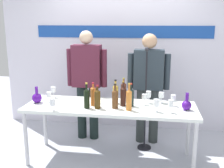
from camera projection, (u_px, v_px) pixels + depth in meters
The scene contains 26 objects.
ground_plane at pixel (110, 160), 3.66m from camera, with size 10.00×10.00×0.00m, color #B1B4C0.
back_wall at pixel (122, 41), 4.57m from camera, with size 4.21×0.11×3.00m.
display_table at pixel (110, 110), 3.50m from camera, with size 2.20×0.72×0.77m.
decanter_blue_left at pixel (37, 98), 3.59m from camera, with size 0.13×0.13×0.22m.
decanter_blue_right at pixel (187, 105), 3.29m from camera, with size 0.12×0.12×0.22m.
presenter_left at pixel (87, 78), 4.14m from camera, with size 0.62×0.22×1.70m.
presenter_right at pixel (148, 82), 4.00m from camera, with size 0.62×0.22×1.66m.
wine_bottle_0 at pixel (131, 97), 3.44m from camera, with size 0.07×0.07×0.30m.
wine_bottle_1 at pixel (87, 98), 3.35m from camera, with size 0.07×0.07×0.33m.
wine_bottle_2 at pixel (123, 96), 3.45m from camera, with size 0.07×0.07×0.33m.
wine_bottle_3 at pixel (129, 99), 3.27m from camera, with size 0.07×0.07×0.34m.
wine_bottle_4 at pixel (115, 93), 3.56m from camera, with size 0.07×0.07×0.32m.
wine_bottle_5 at pixel (97, 98), 3.34m from camera, with size 0.07×0.07×0.30m.
wine_bottle_6 at pixel (93, 95), 3.46m from camera, with size 0.07×0.07×0.30m.
wine_bottle_7 at pixel (124, 91), 3.66m from camera, with size 0.08×0.08×0.32m.
wine_bottle_8 at pixel (115, 98), 3.35m from camera, with size 0.08×0.08×0.32m.
wine_glass_left_0 at pixel (53, 102), 3.27m from camera, with size 0.07×0.07×0.15m.
wine_glass_left_1 at pixel (49, 95), 3.59m from camera, with size 0.07×0.07×0.15m.
wine_glass_left_2 at pixel (53, 90), 3.84m from camera, with size 0.07×0.07×0.15m.
wine_glass_right_0 at pixel (171, 104), 3.19m from camera, with size 0.06×0.06×0.16m.
wine_glass_right_1 at pixel (173, 98), 3.45m from camera, with size 0.06×0.06×0.15m.
wine_glass_right_2 at pixel (156, 103), 3.22m from camera, with size 0.07×0.07×0.16m.
wine_glass_right_3 at pixel (161, 95), 3.55m from camera, with size 0.07×0.07×0.15m.
wine_glass_right_4 at pixel (144, 97), 3.49m from camera, with size 0.06×0.06×0.14m.
wine_glass_right_5 at pixel (149, 95), 3.57m from camera, with size 0.07×0.07×0.16m.
microphone_stand at pixel (145, 116), 3.88m from camera, with size 0.20×0.20×1.49m.
Camera 1 is at (0.54, -3.28, 1.84)m, focal length 43.16 mm.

